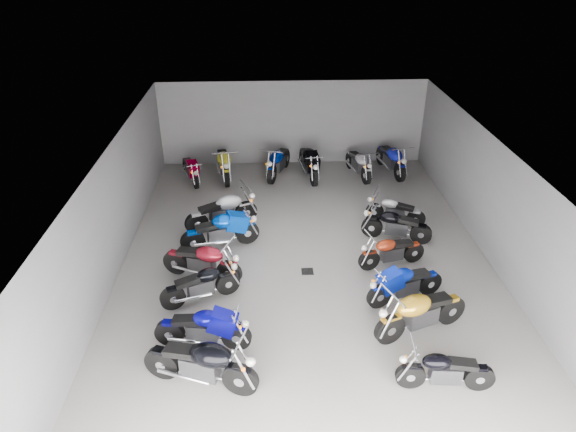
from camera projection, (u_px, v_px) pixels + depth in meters
name	position (u px, v px, depth m)	size (l,w,h in m)	color
ground	(306.00, 261.00, 14.07)	(14.00, 14.00, 0.00)	gray
wall_back	(293.00, 123.00, 19.43)	(10.00, 0.10, 3.20)	slate
wall_left	(112.00, 214.00, 13.10)	(0.10, 14.00, 3.20)	slate
wall_right	(496.00, 206.00, 13.50)	(0.10, 14.00, 3.20)	slate
ceiling	(308.00, 151.00, 12.52)	(10.00, 14.00, 0.04)	#232326
drain_grate	(307.00, 271.00, 13.63)	(0.32, 0.32, 0.01)	black
motorcycle_left_a	(201.00, 363.00, 9.93)	(2.31, 0.89, 1.05)	black
motorcycle_left_b	(204.00, 328.00, 10.92)	(2.11, 0.50, 0.93)	black
motorcycle_left_c	(201.00, 284.00, 12.34)	(1.89, 0.88, 0.87)	black
motorcycle_left_d	(203.00, 261.00, 13.13)	(2.11, 0.91, 0.97)	black
motorcycle_left_e	(221.00, 231.00, 14.43)	(2.21, 0.80, 0.99)	black
motorcycle_left_f	(223.00, 212.00, 15.44)	(2.15, 1.08, 1.01)	black
motorcycle_right_a	(445.00, 370.00, 9.93)	(1.93, 0.42, 0.85)	black
motorcycle_right_b	(420.00, 312.00, 11.29)	(2.25, 1.00, 1.03)	black
motorcycle_right_c	(404.00, 284.00, 12.33)	(1.99, 0.80, 0.90)	black
motorcycle_right_d	(391.00, 251.00, 13.67)	(1.88, 0.62, 0.84)	black
motorcycle_right_e	(396.00, 225.00, 14.83)	(1.97, 0.78, 0.89)	black
motorcycle_right_f	(395.00, 210.00, 15.72)	(1.73, 0.86, 0.81)	black
motorcycle_back_a	(191.00, 169.00, 18.42)	(0.81, 1.87, 0.86)	black
motorcycle_back_b	(224.00, 163.00, 18.65)	(0.61, 2.35, 1.04)	black
motorcycle_back_c	(278.00, 162.00, 18.84)	(0.92, 2.19, 1.00)	black
motorcycle_back_d	(309.00, 162.00, 18.72)	(0.59, 2.39, 1.05)	black
motorcycle_back_e	(359.00, 163.00, 18.79)	(0.65, 2.09, 0.93)	black
motorcycle_back_f	(391.00, 159.00, 19.02)	(0.67, 2.31, 1.03)	black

